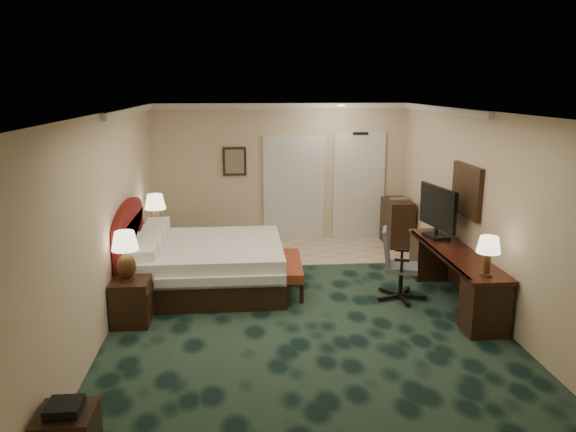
{
  "coord_description": "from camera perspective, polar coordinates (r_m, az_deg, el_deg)",
  "views": [
    {
      "loc": [
        -0.82,
        -7.12,
        3.03
      ],
      "look_at": [
        -0.14,
        0.6,
        1.22
      ],
      "focal_mm": 35.0,
      "sensor_mm": 36.0,
      "label": 1
    }
  ],
  "objects": [
    {
      "name": "wall_back",
      "position": [
        11.03,
        -0.73,
        4.37
      ],
      "size": [
        5.0,
        0.0,
        2.7
      ],
      "primitive_type": "cube",
      "color": "beige",
      "rests_on": "ground"
    },
    {
      "name": "wall_left",
      "position": [
        7.51,
        -17.85,
        -0.45
      ],
      "size": [
        0.0,
        7.5,
        2.7
      ],
      "primitive_type": "cube",
      "color": "beige",
      "rests_on": "ground"
    },
    {
      "name": "wall_front",
      "position": [
        3.85,
        7.94,
        -12.86
      ],
      "size": [
        5.0,
        0.0,
        2.7
      ],
      "primitive_type": "cube",
      "color": "beige",
      "rests_on": "ground"
    },
    {
      "name": "tile_patch",
      "position": [
        10.61,
        4.5,
        -3.48
      ],
      "size": [
        3.2,
        1.7,
        0.01
      ],
      "primitive_type": "cube",
      "color": "tan",
      "rests_on": "ground"
    },
    {
      "name": "nightstand_near",
      "position": [
        7.64,
        -15.61,
        -8.35
      ],
      "size": [
        0.47,
        0.54,
        0.59
      ],
      "primitive_type": "cube",
      "color": "black",
      "rests_on": "ground"
    },
    {
      "name": "entry_door",
      "position": [
        11.27,
        7.18,
        2.91
      ],
      "size": [
        1.02,
        0.06,
        2.18
      ],
      "primitive_type": "cube",
      "color": "silver",
      "rests_on": "ground"
    },
    {
      "name": "closet_doors",
      "position": [
        11.06,
        0.59,
        2.82
      ],
      "size": [
        1.2,
        0.06,
        2.1
      ],
      "primitive_type": "cube",
      "color": "beige",
      "rests_on": "ground"
    },
    {
      "name": "ceiling",
      "position": [
        7.17,
        1.54,
        10.49
      ],
      "size": [
        5.0,
        7.5,
        0.0
      ],
      "primitive_type": "cube",
      "color": "white",
      "rests_on": "wall_back"
    },
    {
      "name": "bed",
      "position": [
        8.68,
        -7.97,
        -4.99
      ],
      "size": [
        2.21,
        2.05,
        0.7
      ],
      "primitive_type": "cube",
      "color": "silver",
      "rests_on": "ground"
    },
    {
      "name": "desk_chair",
      "position": [
        8.27,
        11.47,
        -4.84
      ],
      "size": [
        0.74,
        0.71,
        1.03
      ],
      "primitive_type": null,
      "rotation": [
        0.0,
        0.0,
        -0.29
      ],
      "color": "#4E4F56",
      "rests_on": "ground"
    },
    {
      "name": "lamp_far",
      "position": [
        9.87,
        -13.29,
        0.23
      ],
      "size": [
        0.44,
        0.44,
        0.68
      ],
      "primitive_type": null,
      "rotation": [
        0.0,
        0.0,
        0.25
      ],
      "color": "black",
      "rests_on": "nightstand_far"
    },
    {
      "name": "desk",
      "position": [
        8.38,
        16.46,
        -5.91
      ],
      "size": [
        0.56,
        2.6,
        0.75
      ],
      "primitive_type": "cube",
      "color": "black",
      "rests_on": "ground"
    },
    {
      "name": "wall_mirror",
      "position": [
        8.52,
        17.7,
        2.49
      ],
      "size": [
        0.05,
        0.95,
        0.75
      ],
      "primitive_type": "cube",
      "color": "white",
      "rests_on": "wall_right"
    },
    {
      "name": "bed_bench",
      "position": [
        8.54,
        -0.23,
        -6.04
      ],
      "size": [
        0.52,
        1.35,
        0.45
      ],
      "primitive_type": "cube",
      "rotation": [
        0.0,
        0.0,
        -0.04
      ],
      "color": "maroon",
      "rests_on": "ground"
    },
    {
      "name": "tv",
      "position": [
        8.81,
        14.94,
        0.36
      ],
      "size": [
        0.24,
        1.03,
        0.8
      ],
      "primitive_type": "cube",
      "rotation": [
        0.0,
        0.0,
        0.16
      ],
      "color": "black",
      "rests_on": "desk"
    },
    {
      "name": "lamp_near",
      "position": [
        7.46,
        -16.15,
        -3.91
      ],
      "size": [
        0.4,
        0.4,
        0.64
      ],
      "primitive_type": null,
      "rotation": [
        0.0,
        0.0,
        0.19
      ],
      "color": "black",
      "rests_on": "nightstand_near"
    },
    {
      "name": "crown_molding",
      "position": [
        7.18,
        1.54,
        10.09
      ],
      "size": [
        5.0,
        7.5,
        0.1
      ],
      "primitive_type": null,
      "color": "silver",
      "rests_on": "wall_back"
    },
    {
      "name": "headboard",
      "position": [
        8.6,
        -15.73,
        -3.09
      ],
      "size": [
        0.12,
        2.0,
        1.4
      ],
      "primitive_type": null,
      "color": "#530B08",
      "rests_on": "ground"
    },
    {
      "name": "minibar",
      "position": [
        11.06,
        11.03,
        -0.64
      ],
      "size": [
        0.47,
        0.84,
        0.89
      ],
      "primitive_type": "cube",
      "color": "black",
      "rests_on": "ground"
    },
    {
      "name": "floor",
      "position": [
        7.78,
        1.42,
        -9.79
      ],
      "size": [
        5.0,
        7.5,
        0.0
      ],
      "primitive_type": "cube",
      "color": "black",
      "rests_on": "ground"
    },
    {
      "name": "wall_art",
      "position": [
        10.92,
        -5.45,
        5.55
      ],
      "size": [
        0.45,
        0.06,
        0.55
      ],
      "primitive_type": "cube",
      "color": "slate",
      "rests_on": "wall_back"
    },
    {
      "name": "nightstand_far",
      "position": [
        10.07,
        -13.09,
        -3.1
      ],
      "size": [
        0.44,
        0.5,
        0.55
      ],
      "primitive_type": "cube",
      "color": "black",
      "rests_on": "ground"
    },
    {
      "name": "desk_lamp",
      "position": [
        7.26,
        19.64,
        -3.85
      ],
      "size": [
        0.3,
        0.3,
        0.51
      ],
      "primitive_type": null,
      "rotation": [
        0.0,
        0.0,
        0.02
      ],
      "color": "black",
      "rests_on": "desk"
    },
    {
      "name": "wall_right",
      "position": [
        8.03,
        19.49,
        0.29
      ],
      "size": [
        0.0,
        7.5,
        2.7
      ],
      "primitive_type": "cube",
      "color": "beige",
      "rests_on": "ground"
    }
  ]
}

